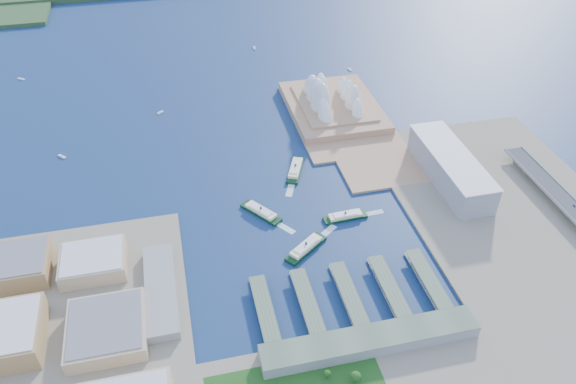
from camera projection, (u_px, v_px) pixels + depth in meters
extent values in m
plane|color=#101D4C|center=(314.00, 249.00, 608.26)|extent=(3000.00, 3000.00, 0.00)
cube|color=gray|center=(66.00, 376.00, 482.26)|extent=(220.00, 390.00, 3.00)
cube|color=gray|center=(539.00, 244.00, 611.78)|extent=(240.00, 500.00, 3.00)
cube|color=tan|center=(338.00, 117.00, 825.86)|extent=(135.00, 220.00, 3.00)
cube|color=gray|center=(450.00, 168.00, 691.72)|extent=(45.00, 155.00, 35.00)
cube|color=gray|center=(370.00, 341.00, 501.87)|extent=(200.00, 28.00, 12.00)
imported|color=slate|center=(574.00, 206.00, 641.81)|extent=(1.67, 4.11, 1.19)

